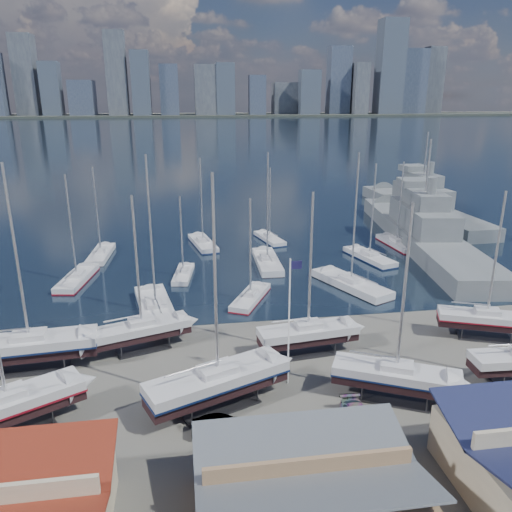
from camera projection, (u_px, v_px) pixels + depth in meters
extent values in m
plane|color=#605E59|center=(262.00, 371.00, 43.50)|extent=(1400.00, 1400.00, 0.00)
cube|color=#1A2F3D|center=(188.00, 132.00, 335.37)|extent=(1400.00, 600.00, 0.40)
cube|color=#2D332D|center=(184.00, 115.00, 579.73)|extent=(1400.00, 80.00, 2.20)
cube|color=#595E66|center=(26.00, 75.00, 542.22)|extent=(22.49, 24.47, 83.83)
cube|color=#3D4756|center=(51.00, 89.00, 543.51)|extent=(19.55, 21.83, 55.97)
cube|color=#475166|center=(83.00, 98.00, 556.65)|extent=(26.03, 30.49, 37.14)
cube|color=#595E66|center=(117.00, 74.00, 543.65)|extent=(21.60, 16.58, 87.63)
cube|color=#3D4756|center=(141.00, 83.00, 551.68)|extent=(19.42, 28.42, 67.60)
cube|color=#475166|center=(169.00, 90.00, 561.07)|extent=(20.24, 23.80, 54.09)
cube|color=#595E66|center=(206.00, 90.00, 563.78)|extent=(24.62, 19.72, 54.00)
cube|color=#3D4756|center=(225.00, 89.00, 564.90)|extent=(20.75, 17.93, 55.97)
cube|color=#475166|center=(257.00, 95.00, 570.45)|extent=(18.36, 16.25, 43.03)
cube|color=#595E66|center=(285.00, 98.00, 594.49)|extent=(28.49, 22.03, 35.69)
cube|color=#3D4756|center=(309.00, 92.00, 579.30)|extent=(23.34, 17.87, 49.11)
cube|color=#475166|center=(339.00, 81.00, 594.71)|extent=(25.35, 19.79, 75.95)
cube|color=#595E66|center=(359.00, 89.00, 594.70)|extent=(17.00, 27.45, 57.67)
cube|color=#3D4756|center=(390.00, 67.00, 592.46)|extent=(29.28, 24.05, 106.04)
cube|color=#475166|center=(411.00, 82.00, 610.74)|extent=(30.82, 28.37, 74.41)
cube|color=#595E66|center=(433.00, 80.00, 616.22)|extent=(21.74, 17.03, 77.48)
cube|color=#8C6B4C|center=(308.00, 496.00, 27.98)|extent=(12.00, 8.00, 3.00)
cube|color=slate|center=(309.00, 466.00, 27.36)|extent=(12.60, 8.40, 1.27)
cube|color=#2D2D33|center=(34.00, 367.00, 43.96)|extent=(6.35, 3.32, 0.16)
cube|color=black|center=(31.00, 352.00, 43.48)|extent=(11.33, 3.58, 0.89)
cube|color=#BABABE|center=(30.00, 342.00, 43.21)|extent=(11.37, 4.05, 0.89)
cube|color=#0D1B42|center=(30.00, 347.00, 43.33)|extent=(11.49, 4.09, 0.18)
cube|color=#BABABE|center=(29.00, 335.00, 42.99)|extent=(2.94, 2.10, 0.50)
cylinder|color=#B2B2B7|center=(16.00, 255.00, 40.76)|extent=(0.22, 0.22, 15.05)
cube|color=#2D2D33|center=(12.00, 430.00, 35.71)|extent=(6.19, 5.02, 0.16)
cube|color=black|center=(9.00, 412.00, 35.24)|extent=(10.15, 7.16, 0.82)
cube|color=#BABABE|center=(7.00, 402.00, 34.99)|extent=(10.36, 7.53, 0.82)
cube|color=maroon|center=(8.00, 406.00, 35.10)|extent=(10.46, 7.61, 0.16)
cube|color=#BABABE|center=(6.00, 394.00, 34.78)|extent=(3.08, 2.76, 0.50)
cube|color=#2D2D33|center=(143.00, 348.00, 47.28)|extent=(5.40, 3.70, 0.16)
cube|color=black|center=(142.00, 334.00, 46.83)|extent=(9.20, 4.85, 0.72)
cube|color=#BABABE|center=(142.00, 327.00, 46.61)|extent=(9.32, 5.21, 0.72)
cube|color=#BABABE|center=(141.00, 321.00, 46.42)|extent=(2.61, 2.14, 0.50)
cylinder|color=#B2B2B7|center=(137.00, 262.00, 44.64)|extent=(0.22, 0.22, 12.13)
cube|color=#2D2D33|center=(218.00, 405.00, 38.63)|extent=(6.75, 4.99, 0.16)
cube|color=black|center=(218.00, 387.00, 38.15)|extent=(11.32, 6.82, 0.89)
cube|color=#BABABE|center=(218.00, 377.00, 37.88)|extent=(11.50, 7.25, 0.89)
cube|color=#0D1B42|center=(218.00, 382.00, 38.00)|extent=(11.62, 7.32, 0.18)
cube|color=#BABABE|center=(217.00, 369.00, 37.66)|extent=(3.30, 2.82, 0.50)
cylinder|color=#B2B2B7|center=(215.00, 279.00, 35.43)|extent=(0.22, 0.22, 15.08)
cube|color=#2D2D33|center=(307.00, 352.00, 46.58)|extent=(5.35, 2.94, 0.16)
cube|color=black|center=(308.00, 338.00, 46.12)|extent=(9.48, 3.33, 0.74)
cube|color=#BABABE|center=(308.00, 330.00, 45.90)|extent=(9.52, 3.71, 0.74)
cube|color=#BABABE|center=(308.00, 324.00, 45.71)|extent=(2.49, 1.83, 0.50)
cylinder|color=#B2B2B7|center=(311.00, 262.00, 43.86)|extent=(0.22, 0.22, 12.52)
cube|color=#2D2D33|center=(394.00, 398.00, 39.48)|extent=(5.87, 4.54, 0.16)
cube|color=black|center=(395.00, 382.00, 39.02)|extent=(9.73, 6.33, 0.78)
cube|color=#BABABE|center=(396.00, 373.00, 38.78)|extent=(9.91, 6.70, 0.78)
cube|color=#0D1B42|center=(396.00, 377.00, 38.89)|extent=(10.01, 6.77, 0.16)
cube|color=#BABABE|center=(397.00, 366.00, 38.58)|extent=(2.90, 2.53, 0.50)
cylinder|color=#B2B2B7|center=(404.00, 290.00, 36.65)|extent=(0.22, 0.22, 13.10)
cube|color=#2D2D33|center=(483.00, 337.00, 49.50)|extent=(5.41, 3.90, 0.16)
cube|color=black|center=(486.00, 323.00, 49.05)|extent=(9.11, 5.26, 0.72)
cube|color=#BABABE|center=(487.00, 317.00, 48.83)|extent=(9.25, 5.61, 0.72)
cube|color=maroon|center=(486.00, 320.00, 48.93)|extent=(9.34, 5.66, 0.14)
cube|color=#BABABE|center=(487.00, 311.00, 48.64)|extent=(2.63, 2.22, 0.50)
cylinder|color=#B2B2B7|center=(496.00, 255.00, 46.87)|extent=(0.22, 0.22, 12.09)
cube|color=black|center=(78.00, 284.00, 64.45)|extent=(3.85, 9.89, 0.77)
cube|color=#BABABE|center=(77.00, 278.00, 64.21)|extent=(4.25, 9.95, 0.77)
cube|color=maroon|center=(77.00, 281.00, 64.32)|extent=(4.29, 10.05, 0.15)
cube|color=#BABABE|center=(76.00, 274.00, 64.02)|extent=(1.99, 2.64, 0.50)
cylinder|color=#B2B2B7|center=(71.00, 226.00, 62.10)|extent=(0.22, 0.22, 13.01)
cube|color=black|center=(102.00, 259.00, 74.30)|extent=(2.82, 9.41, 0.74)
cube|color=#BABABE|center=(101.00, 254.00, 74.07)|extent=(3.21, 9.44, 0.74)
cube|color=#BABABE|center=(101.00, 250.00, 73.88)|extent=(1.71, 2.42, 0.50)
cylinder|color=#B2B2B7|center=(97.00, 210.00, 72.04)|extent=(0.22, 0.22, 12.54)
cube|color=black|center=(156.00, 316.00, 55.20)|extent=(4.95, 12.35, 0.96)
cube|color=#BABABE|center=(156.00, 308.00, 54.90)|extent=(5.45, 12.44, 0.96)
cube|color=#0D1B42|center=(156.00, 312.00, 55.04)|extent=(5.50, 12.56, 0.19)
cube|color=#BABABE|center=(155.00, 302.00, 54.68)|extent=(2.52, 3.32, 0.50)
cylinder|color=#B2B2B7|center=(151.00, 233.00, 52.27)|extent=(0.22, 0.22, 16.24)
cube|color=black|center=(184.00, 278.00, 66.19)|extent=(2.85, 7.71, 0.60)
cube|color=#BABABE|center=(183.00, 274.00, 66.00)|extent=(3.16, 7.76, 0.60)
cube|color=#BABABE|center=(183.00, 270.00, 65.83)|extent=(1.52, 2.04, 0.50)
cylinder|color=#B2B2B7|center=(182.00, 235.00, 64.35)|extent=(0.22, 0.22, 10.17)
cube|color=black|center=(203.00, 248.00, 79.80)|extent=(4.15, 9.93, 0.77)
cube|color=#BABABE|center=(203.00, 243.00, 79.56)|extent=(4.55, 10.01, 0.77)
cube|color=#0D1B42|center=(203.00, 245.00, 79.67)|extent=(4.60, 10.11, 0.15)
cube|color=#BABABE|center=(203.00, 239.00, 79.37)|extent=(2.07, 2.69, 0.50)
cylinder|color=#B2B2B7|center=(201.00, 200.00, 77.45)|extent=(0.22, 0.22, 13.06)
cube|color=black|center=(251.00, 302.00, 58.57)|extent=(5.59, 8.42, 0.67)
cube|color=#BABABE|center=(251.00, 297.00, 58.36)|extent=(5.90, 8.57, 0.67)
cube|color=maroon|center=(251.00, 299.00, 58.46)|extent=(5.96, 8.66, 0.13)
cube|color=#BABABE|center=(251.00, 292.00, 58.18)|extent=(2.21, 2.52, 0.50)
cylinder|color=#B2B2B7|center=(250.00, 248.00, 56.52)|extent=(0.22, 0.22, 11.36)
cube|color=black|center=(267.00, 267.00, 70.79)|extent=(2.83, 10.99, 0.87)
cube|color=#BABABE|center=(267.00, 261.00, 70.52)|extent=(3.29, 11.00, 0.87)
cube|color=#BABABE|center=(267.00, 257.00, 70.31)|extent=(1.89, 2.77, 0.50)
cylinder|color=#B2B2B7|center=(268.00, 207.00, 68.13)|extent=(0.22, 0.22, 14.76)
cube|color=black|center=(270.00, 242.00, 82.61)|extent=(3.93, 8.57, 0.67)
cube|color=#BABABE|center=(270.00, 238.00, 82.41)|extent=(4.27, 8.65, 0.67)
cube|color=#0D1B42|center=(270.00, 240.00, 82.50)|extent=(4.32, 8.74, 0.13)
cube|color=#BABABE|center=(270.00, 235.00, 82.23)|extent=(1.86, 2.36, 0.50)
cylinder|color=#B2B2B7|center=(270.00, 203.00, 80.58)|extent=(0.22, 0.22, 11.25)
cube|color=black|center=(351.00, 290.00, 62.42)|extent=(7.30, 11.72, 0.93)
cube|color=#BABABE|center=(351.00, 283.00, 62.14)|extent=(7.74, 11.92, 0.93)
cube|color=#BABABE|center=(351.00, 278.00, 61.92)|extent=(2.97, 3.45, 0.50)
cylinder|color=#B2B2B7|center=(355.00, 219.00, 59.59)|extent=(0.22, 0.22, 15.67)
cube|color=black|center=(369.00, 262.00, 73.03)|extent=(4.86, 9.98, 0.78)
cube|color=#BABABE|center=(369.00, 257.00, 72.80)|extent=(5.25, 10.09, 0.78)
cube|color=#0D1B42|center=(369.00, 259.00, 72.91)|extent=(5.30, 10.19, 0.16)
cube|color=#BABABE|center=(370.00, 252.00, 72.60)|extent=(2.23, 2.78, 0.50)
cylinder|color=#B2B2B7|center=(373.00, 210.00, 70.67)|extent=(0.22, 0.22, 13.12)
cube|color=black|center=(396.00, 247.00, 79.83)|extent=(3.11, 9.44, 0.74)
cube|color=#BABABE|center=(397.00, 243.00, 79.60)|extent=(3.50, 9.48, 0.74)
cube|color=maroon|center=(396.00, 245.00, 79.71)|extent=(3.53, 9.57, 0.15)
cube|color=#BABABE|center=(397.00, 239.00, 79.41)|extent=(1.78, 2.46, 0.50)
cylinder|color=#B2B2B7|center=(400.00, 202.00, 77.57)|extent=(0.22, 0.22, 12.51)
cube|color=slate|center=(421.00, 241.00, 80.85)|extent=(14.14, 48.87, 4.34)
cube|color=slate|center=(423.00, 217.00, 79.63)|extent=(8.39, 17.57, 3.60)
cube|color=slate|center=(425.00, 198.00, 78.71)|extent=(5.89, 10.19, 2.40)
cube|color=slate|center=(416.00, 183.00, 82.79)|extent=(6.01, 5.51, 1.20)
cylinder|color=#B2B2B7|center=(428.00, 165.00, 77.12)|extent=(0.30, 0.30, 8.00)
cube|color=slate|center=(420.00, 213.00, 100.51)|extent=(8.93, 42.69, 3.82)
cube|color=slate|center=(422.00, 195.00, 99.37)|extent=(6.17, 15.10, 3.60)
cube|color=slate|center=(423.00, 180.00, 98.45)|extent=(4.50, 8.68, 2.40)
cube|color=slate|center=(414.00, 168.00, 101.89)|extent=(4.96, 4.48, 1.20)
cylinder|color=#B2B2B7|center=(426.00, 153.00, 96.86)|extent=(0.30, 0.30, 8.00)
imported|color=gray|center=(54.00, 459.00, 32.00)|extent=(1.98, 4.10, 1.35)
imported|color=gray|center=(221.00, 427.00, 35.13)|extent=(4.16, 1.66, 1.34)
imported|color=gray|center=(232.00, 445.00, 33.30)|extent=(2.64, 4.90, 1.31)
imported|color=gray|center=(358.00, 419.00, 35.93)|extent=(2.11, 4.76, 1.36)
cylinder|color=white|center=(289.00, 323.00, 40.03)|extent=(0.12, 0.12, 10.97)
cube|color=#171441|center=(296.00, 265.00, 38.59)|extent=(0.91, 0.05, 0.64)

